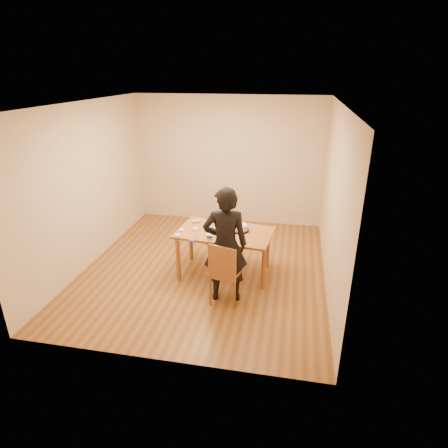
% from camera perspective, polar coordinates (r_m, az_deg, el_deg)
% --- Properties ---
extents(room_shell, '(4.00, 4.50, 2.70)m').
position_cam_1_polar(room_shell, '(6.26, -2.38, 5.73)').
color(room_shell, brown).
rests_on(room_shell, ground).
extents(dining_table, '(1.60, 1.06, 0.04)m').
position_cam_1_polar(dining_table, '(6.00, 0.09, -1.32)').
color(dining_table, brown).
rests_on(dining_table, floor).
extents(dining_chair, '(0.51, 0.51, 0.04)m').
position_cam_1_polar(dining_chair, '(5.43, 0.10, -7.40)').
color(dining_chair, brown).
rests_on(dining_chair, floor).
extents(cake_plate, '(0.30, 0.30, 0.02)m').
position_cam_1_polar(cake_plate, '(6.02, 2.42, -0.94)').
color(cake_plate, red).
rests_on(cake_plate, dining_table).
extents(cake, '(0.24, 0.24, 0.08)m').
position_cam_1_polar(cake, '(6.00, 2.43, -0.51)').
color(cake, white).
rests_on(cake, cake_plate).
extents(frosting_dome, '(0.24, 0.24, 0.03)m').
position_cam_1_polar(frosting_dome, '(5.98, 2.43, -0.05)').
color(frosting_dome, white).
rests_on(frosting_dome, cake).
extents(frosting_tub, '(0.08, 0.08, 0.08)m').
position_cam_1_polar(frosting_tub, '(5.73, -2.23, -1.91)').
color(frosting_tub, white).
rests_on(frosting_tub, dining_table).
extents(frosting_lid, '(0.10, 0.10, 0.01)m').
position_cam_1_polar(frosting_lid, '(5.70, -4.88, -2.50)').
color(frosting_lid, navy).
rests_on(frosting_lid, dining_table).
extents(frosting_dollop, '(0.04, 0.04, 0.02)m').
position_cam_1_polar(frosting_dollop, '(5.69, -4.89, -2.38)').
color(frosting_dollop, white).
rests_on(frosting_dollop, frosting_lid).
extents(ramekin_green, '(0.09, 0.09, 0.04)m').
position_cam_1_polar(ramekin_green, '(5.84, -7.06, -1.80)').
color(ramekin_green, white).
rests_on(ramekin_green, dining_table).
extents(ramekin_yellow, '(0.08, 0.08, 0.04)m').
position_cam_1_polar(ramekin_yellow, '(6.06, -4.38, -0.79)').
color(ramekin_yellow, white).
rests_on(ramekin_yellow, dining_table).
extents(ramekin_multi, '(0.08, 0.08, 0.04)m').
position_cam_1_polar(ramekin_multi, '(6.03, -6.48, -0.96)').
color(ramekin_multi, white).
rests_on(ramekin_multi, dining_table).
extents(candy_box_pink, '(0.16, 0.12, 0.02)m').
position_cam_1_polar(candy_box_pink, '(6.35, -4.23, 0.28)').
color(candy_box_pink, '#E03471').
rests_on(candy_box_pink, dining_table).
extents(candy_box_green, '(0.15, 0.12, 0.02)m').
position_cam_1_polar(candy_box_green, '(6.35, -4.27, 0.47)').
color(candy_box_green, green).
rests_on(candy_box_green, candy_box_pink).
extents(spatula, '(0.13, 0.09, 0.01)m').
position_cam_1_polar(spatula, '(5.56, -2.21, -3.09)').
color(spatula, black).
rests_on(spatula, dining_table).
extents(person, '(0.70, 0.53, 1.73)m').
position_cam_1_polar(person, '(5.27, 0.19, -3.25)').
color(person, black).
rests_on(person, floor).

